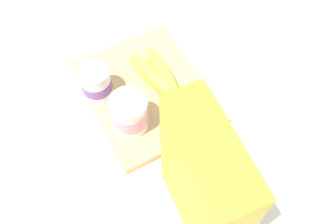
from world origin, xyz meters
The scene contains 7 objects.
ground_plane centered at (0.00, 0.00, 0.00)m, with size 2.40×2.40×0.00m, color silver.
cutting_board centered at (0.00, 0.00, 0.01)m, with size 0.30×0.24×0.02m, color tan.
cereal_box centered at (-0.28, 0.04, 0.15)m, with size 0.19×0.07×0.30m, color yellow.
yogurt_cup_front centered at (-0.06, 0.07, 0.06)m, with size 0.08×0.08×0.09m.
yogurt_cup_back centered at (0.04, 0.10, 0.06)m, with size 0.07×0.07×0.08m.
banana_bunch centered at (0.01, -0.03, 0.04)m, with size 0.17×0.08×0.04m.
spoon centered at (0.18, -0.07, 0.01)m, with size 0.13×0.06×0.01m.
Camera 1 is at (-0.44, 0.19, 0.73)m, focal length 41.28 mm.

